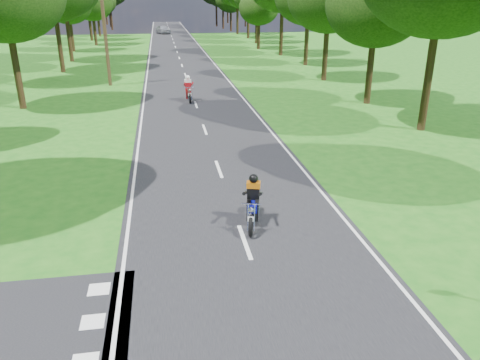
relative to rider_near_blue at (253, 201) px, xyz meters
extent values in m
plane|color=#195714|center=(-0.43, -3.07, -0.79)|extent=(160.00, 160.00, 0.00)
cube|color=black|center=(-0.43, 46.93, -0.78)|extent=(7.00, 140.00, 0.02)
cube|color=silver|center=(-0.43, -1.07, -0.76)|extent=(0.12, 2.00, 0.01)
cube|color=silver|center=(-0.43, 4.93, -0.76)|extent=(0.12, 2.00, 0.01)
cube|color=silver|center=(-0.43, 10.93, -0.76)|extent=(0.12, 2.00, 0.01)
cube|color=silver|center=(-0.43, 16.93, -0.76)|extent=(0.12, 2.00, 0.01)
cube|color=silver|center=(-0.43, 22.93, -0.76)|extent=(0.12, 2.00, 0.01)
cube|color=silver|center=(-0.43, 28.93, -0.76)|extent=(0.12, 2.00, 0.01)
cube|color=silver|center=(-0.43, 34.93, -0.76)|extent=(0.12, 2.00, 0.01)
cube|color=silver|center=(-0.43, 40.93, -0.76)|extent=(0.12, 2.00, 0.01)
cube|color=silver|center=(-0.43, 46.93, -0.76)|extent=(0.12, 2.00, 0.01)
cube|color=silver|center=(-0.43, 52.93, -0.76)|extent=(0.12, 2.00, 0.01)
cube|color=silver|center=(-0.43, 58.93, -0.76)|extent=(0.12, 2.00, 0.01)
cube|color=silver|center=(-0.43, 64.93, -0.76)|extent=(0.12, 2.00, 0.01)
cube|color=silver|center=(-0.43, 70.93, -0.76)|extent=(0.12, 2.00, 0.01)
cube|color=silver|center=(-0.43, 76.93, -0.76)|extent=(0.12, 2.00, 0.01)
cube|color=silver|center=(-0.43, 82.93, -0.76)|extent=(0.12, 2.00, 0.01)
cube|color=silver|center=(-0.43, 88.93, -0.76)|extent=(0.12, 2.00, 0.01)
cube|color=silver|center=(-0.43, 94.93, -0.76)|extent=(0.12, 2.00, 0.01)
cube|color=silver|center=(-0.43, 100.93, -0.76)|extent=(0.12, 2.00, 0.01)
cube|color=silver|center=(-0.43, 106.93, -0.76)|extent=(0.12, 2.00, 0.01)
cube|color=silver|center=(-0.43, 112.93, -0.76)|extent=(0.12, 2.00, 0.01)
cube|color=silver|center=(-3.73, 46.93, -0.76)|extent=(0.10, 140.00, 0.01)
cube|color=silver|center=(2.87, 46.93, -0.76)|extent=(0.10, 140.00, 0.01)
cube|color=silver|center=(-4.23, -3.97, -0.76)|extent=(0.50, 0.50, 0.01)
cube|color=silver|center=(-4.23, -2.77, -0.76)|extent=(0.50, 0.50, 0.01)
cylinder|color=black|center=(-11.01, 17.69, 1.17)|extent=(0.40, 0.40, 3.91)
cylinder|color=black|center=(-13.37, 26.11, 1.11)|extent=(0.40, 0.40, 3.79)
cylinder|color=black|center=(-11.26, 32.53, 1.37)|extent=(0.40, 0.40, 4.32)
cylinder|color=black|center=(-11.69, 40.03, 1.41)|extent=(0.40, 0.40, 4.40)
cylinder|color=black|center=(-13.04, 49.71, 0.81)|extent=(0.40, 0.40, 3.20)
ellipsoid|color=black|center=(-13.04, 49.71, 4.75)|extent=(5.60, 5.60, 4.76)
cylinder|color=black|center=(-11.18, 57.08, 0.82)|extent=(0.40, 0.40, 3.22)
ellipsoid|color=black|center=(-11.18, 57.08, 4.79)|extent=(5.64, 5.64, 4.79)
cylinder|color=black|center=(-12.73, 64.84, 1.02)|extent=(0.40, 0.40, 3.61)
cylinder|color=black|center=(-12.37, 72.67, 0.55)|extent=(0.40, 0.40, 2.67)
ellipsoid|color=black|center=(-12.37, 72.67, 3.83)|extent=(4.67, 4.67, 3.97)
cylinder|color=black|center=(-12.61, 81.83, 0.76)|extent=(0.40, 0.40, 3.09)
ellipsoid|color=black|center=(-12.61, 81.83, 4.55)|extent=(5.40, 5.40, 4.59)
cylinder|color=black|center=(-11.66, 88.34, 1.45)|extent=(0.40, 0.40, 4.48)
cylinder|color=black|center=(-12.71, 97.32, 1.26)|extent=(0.40, 0.40, 4.09)
cylinder|color=black|center=(10.63, 9.13, 1.49)|extent=(0.40, 0.40, 4.56)
cylinder|color=black|center=(10.49, 15.62, 0.96)|extent=(0.40, 0.40, 3.49)
ellipsoid|color=black|center=(10.49, 15.62, 5.26)|extent=(6.12, 6.12, 5.20)
cylinder|color=black|center=(10.63, 24.51, 1.06)|extent=(0.40, 0.40, 3.69)
cylinder|color=black|center=(11.74, 33.34, 1.08)|extent=(0.40, 0.40, 3.74)
cylinder|color=black|center=(11.28, 41.65, 1.53)|extent=(0.40, 0.40, 4.64)
cylinder|color=black|center=(10.12, 48.85, 0.67)|extent=(0.40, 0.40, 2.91)
ellipsoid|color=black|center=(10.12, 48.85, 4.25)|extent=(5.09, 5.09, 4.33)
cylinder|color=black|center=(11.33, 56.33, 1.15)|extent=(0.40, 0.40, 3.88)
cylinder|color=black|center=(11.66, 64.80, 1.30)|extent=(0.40, 0.40, 4.18)
cylinder|color=black|center=(11.37, 73.76, 1.53)|extent=(0.40, 0.40, 4.63)
cylinder|color=black|center=(11.25, 81.04, 0.89)|extent=(0.40, 0.40, 3.36)
cylinder|color=black|center=(10.70, 88.27, 1.26)|extent=(0.40, 0.40, 4.09)
cylinder|color=black|center=(10.25, 96.03, 1.45)|extent=(0.40, 0.40, 4.48)
cylinder|color=black|center=(-14.43, 106.93, 1.13)|extent=(0.40, 0.40, 3.84)
cylinder|color=black|center=(14.57, 108.93, 1.29)|extent=(0.40, 0.40, 4.16)
cylinder|color=black|center=(-16.43, 91.93, 0.97)|extent=(0.40, 0.40, 3.52)
cylinder|color=black|center=(16.57, 94.93, 1.45)|extent=(0.40, 0.40, 4.48)
cylinder|color=#382616|center=(-6.43, 24.93, 3.21)|extent=(0.26, 0.26, 8.00)
imported|color=#ADAFB4|center=(-1.76, 76.50, -0.03)|extent=(3.05, 4.64, 1.47)
camera|label=1|loc=(-2.46, -12.52, 5.71)|focal=35.00mm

